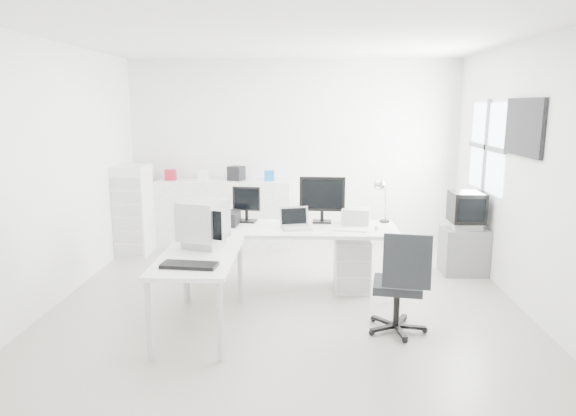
{
  "coord_description": "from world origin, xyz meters",
  "views": [
    {
      "loc": [
        0.2,
        -5.39,
        2.14
      ],
      "look_at": [
        0.0,
        0.2,
        1.0
      ],
      "focal_mm": 32.0,
      "sensor_mm": 36.0,
      "label": 1
    }
  ],
  "objects_px": {
    "inkjet_printer": "(220,218)",
    "lcd_monitor_large": "(322,199)",
    "lcd_monitor_small": "(247,205)",
    "sideboard": "(224,213)",
    "laser_printer": "(356,216)",
    "tv_cabinet": "(464,251)",
    "laptop": "(296,219)",
    "crt_tv": "(466,211)",
    "filing_cabinet": "(133,210)",
    "main_desk": "(292,258)",
    "crt_monitor": "(203,226)",
    "drawer_pedestal": "(352,264)",
    "office_chair": "(398,280)",
    "side_desk": "(200,291)"
  },
  "relations": [
    {
      "from": "inkjet_printer",
      "to": "lcd_monitor_large",
      "type": "distance_m",
      "value": 1.23
    },
    {
      "from": "lcd_monitor_small",
      "to": "sideboard",
      "type": "relative_size",
      "value": 0.21
    },
    {
      "from": "laser_printer",
      "to": "tv_cabinet",
      "type": "distance_m",
      "value": 1.59
    },
    {
      "from": "laptop",
      "to": "crt_tv",
      "type": "relative_size",
      "value": 0.7
    },
    {
      "from": "inkjet_printer",
      "to": "laser_printer",
      "type": "height_order",
      "value": "laser_printer"
    },
    {
      "from": "filing_cabinet",
      "to": "main_desk",
      "type": "bearing_deg",
      "value": -31.07
    },
    {
      "from": "laser_printer",
      "to": "filing_cabinet",
      "type": "xyz_separation_m",
      "value": [
        -3.07,
        1.18,
        -0.2
      ]
    },
    {
      "from": "main_desk",
      "to": "crt_monitor",
      "type": "relative_size",
      "value": 5.72
    },
    {
      "from": "drawer_pedestal",
      "to": "crt_tv",
      "type": "xyz_separation_m",
      "value": [
        1.48,
        0.61,
        0.52
      ]
    },
    {
      "from": "crt_monitor",
      "to": "office_chair",
      "type": "distance_m",
      "value": 1.95
    },
    {
      "from": "office_chair",
      "to": "sideboard",
      "type": "xyz_separation_m",
      "value": [
        -2.12,
        3.0,
        -0.0
      ]
    },
    {
      "from": "inkjet_printer",
      "to": "crt_tv",
      "type": "xyz_separation_m",
      "value": [
        3.03,
        0.56,
        -0.01
      ]
    },
    {
      "from": "sideboard",
      "to": "laser_printer",
      "type": "bearing_deg",
      "value": -42.48
    },
    {
      "from": "lcd_monitor_large",
      "to": "crt_monitor",
      "type": "height_order",
      "value": "lcd_monitor_large"
    },
    {
      "from": "lcd_monitor_large",
      "to": "crt_monitor",
      "type": "bearing_deg",
      "value": -135.03
    },
    {
      "from": "lcd_monitor_large",
      "to": "lcd_monitor_small",
      "type": "bearing_deg",
      "value": -177.54
    },
    {
      "from": "side_desk",
      "to": "laptop",
      "type": "height_order",
      "value": "laptop"
    },
    {
      "from": "inkjet_printer",
      "to": "lcd_monitor_large",
      "type": "relative_size",
      "value": 0.79
    },
    {
      "from": "lcd_monitor_small",
      "to": "sideboard",
      "type": "bearing_deg",
      "value": 117.09
    },
    {
      "from": "lcd_monitor_small",
      "to": "office_chair",
      "type": "relative_size",
      "value": 0.41
    },
    {
      "from": "lcd_monitor_small",
      "to": "lcd_monitor_large",
      "type": "height_order",
      "value": "lcd_monitor_large"
    },
    {
      "from": "crt_tv",
      "to": "filing_cabinet",
      "type": "relative_size",
      "value": 0.39
    },
    {
      "from": "lcd_monitor_large",
      "to": "office_chair",
      "type": "distance_m",
      "value": 1.59
    },
    {
      "from": "side_desk",
      "to": "crt_monitor",
      "type": "distance_m",
      "value": 0.64
    },
    {
      "from": "office_chair",
      "to": "sideboard",
      "type": "relative_size",
      "value": 0.5
    },
    {
      "from": "main_desk",
      "to": "filing_cabinet",
      "type": "bearing_deg",
      "value": 148.93
    },
    {
      "from": "office_chair",
      "to": "tv_cabinet",
      "type": "relative_size",
      "value": 1.69
    },
    {
      "from": "tv_cabinet",
      "to": "sideboard",
      "type": "xyz_separation_m",
      "value": [
        -3.27,
        1.24,
        0.2
      ]
    },
    {
      "from": "main_desk",
      "to": "laptop",
      "type": "xyz_separation_m",
      "value": [
        0.05,
        -0.1,
        0.49
      ]
    },
    {
      "from": "lcd_monitor_large",
      "to": "crt_monitor",
      "type": "xyz_separation_m",
      "value": [
        -1.2,
        -1.1,
        -0.07
      ]
    },
    {
      "from": "main_desk",
      "to": "drawer_pedestal",
      "type": "distance_m",
      "value": 0.71
    },
    {
      "from": "side_desk",
      "to": "tv_cabinet",
      "type": "distance_m",
      "value": 3.51
    },
    {
      "from": "laptop",
      "to": "main_desk",
      "type": "bearing_deg",
      "value": 102.87
    },
    {
      "from": "lcd_monitor_small",
      "to": "crt_monitor",
      "type": "height_order",
      "value": "crt_monitor"
    },
    {
      "from": "office_chair",
      "to": "crt_tv",
      "type": "height_order",
      "value": "crt_tv"
    },
    {
      "from": "laptop",
      "to": "drawer_pedestal",
      "type": "bearing_deg",
      "value": -0.7
    },
    {
      "from": "side_desk",
      "to": "crt_tv",
      "type": "relative_size",
      "value": 2.8
    },
    {
      "from": "lcd_monitor_small",
      "to": "crt_tv",
      "type": "xyz_separation_m",
      "value": [
        2.73,
        0.41,
        -0.14
      ]
    },
    {
      "from": "drawer_pedestal",
      "to": "inkjet_printer",
      "type": "distance_m",
      "value": 1.64
    },
    {
      "from": "side_desk",
      "to": "drawer_pedestal",
      "type": "bearing_deg",
      "value": 36.57
    },
    {
      "from": "side_desk",
      "to": "laptop",
      "type": "xyz_separation_m",
      "value": [
        0.9,
        1.0,
        0.49
      ]
    },
    {
      "from": "lcd_monitor_large",
      "to": "tv_cabinet",
      "type": "bearing_deg",
      "value": 15.24
    },
    {
      "from": "lcd_monitor_small",
      "to": "crt_tv",
      "type": "relative_size",
      "value": 0.83
    },
    {
      "from": "lcd_monitor_large",
      "to": "laser_printer",
      "type": "bearing_deg",
      "value": -1.83
    },
    {
      "from": "laptop",
      "to": "lcd_monitor_large",
      "type": "bearing_deg",
      "value": 35.7
    },
    {
      "from": "filing_cabinet",
      "to": "office_chair",
      "type": "bearing_deg",
      "value": -36.61
    },
    {
      "from": "main_desk",
      "to": "sideboard",
      "type": "height_order",
      "value": "sideboard"
    },
    {
      "from": "lcd_monitor_small",
      "to": "sideboard",
      "type": "height_order",
      "value": "lcd_monitor_small"
    },
    {
      "from": "lcd_monitor_small",
      "to": "filing_cabinet",
      "type": "relative_size",
      "value": 0.32
    },
    {
      "from": "side_desk",
      "to": "laser_printer",
      "type": "bearing_deg",
      "value": 39.52
    }
  ]
}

